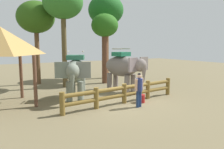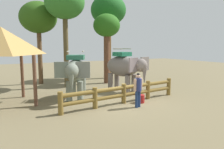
{
  "view_description": "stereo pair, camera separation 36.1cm",
  "coord_description": "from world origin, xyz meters",
  "px_view_note": "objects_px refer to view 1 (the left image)",
  "views": [
    {
      "loc": [
        -6.39,
        -9.29,
        3.08
      ],
      "look_at": [
        0.0,
        1.47,
        1.4
      ],
      "focal_mm": 35.08,
      "sensor_mm": 36.0,
      "label": 1
    },
    {
      "loc": [
        -6.08,
        -9.47,
        3.08
      ],
      "look_at": [
        0.0,
        1.47,
        1.4
      ],
      "focal_mm": 35.08,
      "sensor_mm": 36.0,
      "label": 2
    }
  ],
  "objects_px": {
    "tree_far_left": "(36,18)",
    "feed_bucket": "(141,99)",
    "thatched_shelter": "(1,42)",
    "tree_far_right": "(106,12)",
    "elephant_center": "(124,67)",
    "tree_deep_back": "(63,3)",
    "tree_back_center": "(105,29)",
    "tourist_woman_in_black": "(139,88)",
    "log_fence": "(124,92)",
    "elephant_near_left": "(76,72)"
  },
  "relations": [
    {
      "from": "feed_bucket",
      "to": "tree_far_right",
      "type": "bearing_deg",
      "value": 72.7
    },
    {
      "from": "tourist_woman_in_black",
      "to": "tree_deep_back",
      "type": "height_order",
      "value": "tree_deep_back"
    },
    {
      "from": "log_fence",
      "to": "thatched_shelter",
      "type": "height_order",
      "value": "thatched_shelter"
    },
    {
      "from": "feed_bucket",
      "to": "elephant_center",
      "type": "bearing_deg",
      "value": 74.18
    },
    {
      "from": "tree_back_center",
      "to": "tree_far_right",
      "type": "relative_size",
      "value": 0.73
    },
    {
      "from": "tree_far_left",
      "to": "elephant_near_left",
      "type": "bearing_deg",
      "value": -83.31
    },
    {
      "from": "tree_back_center",
      "to": "tree_deep_back",
      "type": "bearing_deg",
      "value": 179.08
    },
    {
      "from": "tourist_woman_in_black",
      "to": "tree_far_right",
      "type": "xyz_separation_m",
      "value": [
        3.36,
        9.38,
        5.09
      ]
    },
    {
      "from": "elephant_near_left",
      "to": "thatched_shelter",
      "type": "distance_m",
      "value": 4.07
    },
    {
      "from": "log_fence",
      "to": "elephant_near_left",
      "type": "height_order",
      "value": "elephant_near_left"
    },
    {
      "from": "tree_far_right",
      "to": "elephant_near_left",
      "type": "bearing_deg",
      "value": -131.19
    },
    {
      "from": "tourist_woman_in_black",
      "to": "thatched_shelter",
      "type": "xyz_separation_m",
      "value": [
        -5.75,
        3.75,
        2.25
      ]
    },
    {
      "from": "elephant_near_left",
      "to": "tree_far_left",
      "type": "relative_size",
      "value": 0.5
    },
    {
      "from": "tourist_woman_in_black",
      "to": "tree_back_center",
      "type": "distance_m",
      "value": 8.06
    },
    {
      "from": "thatched_shelter",
      "to": "tree_far_right",
      "type": "distance_m",
      "value": 11.08
    },
    {
      "from": "tree_far_left",
      "to": "tree_far_right",
      "type": "relative_size",
      "value": 0.85
    },
    {
      "from": "tree_far_left",
      "to": "feed_bucket",
      "type": "xyz_separation_m",
      "value": [
        3.48,
        -8.73,
        -4.93
      ]
    },
    {
      "from": "elephant_near_left",
      "to": "tree_far_left",
      "type": "xyz_separation_m",
      "value": [
        -0.73,
        6.24,
        3.6
      ]
    },
    {
      "from": "log_fence",
      "to": "tree_far_left",
      "type": "distance_m",
      "value": 9.89
    },
    {
      "from": "tree_far_left",
      "to": "tourist_woman_in_black",
      "type": "bearing_deg",
      "value": -73.16
    },
    {
      "from": "tree_far_left",
      "to": "tree_far_right",
      "type": "xyz_separation_m",
      "value": [
        6.2,
        0.01,
        0.93
      ]
    },
    {
      "from": "thatched_shelter",
      "to": "tree_far_left",
      "type": "distance_m",
      "value": 6.62
    },
    {
      "from": "elephant_near_left",
      "to": "tree_back_center",
      "type": "distance_m",
      "value": 6.31
    },
    {
      "from": "thatched_shelter",
      "to": "log_fence",
      "type": "bearing_deg",
      "value": -26.46
    },
    {
      "from": "log_fence",
      "to": "thatched_shelter",
      "type": "bearing_deg",
      "value": 153.54
    },
    {
      "from": "log_fence",
      "to": "elephant_near_left",
      "type": "distance_m",
      "value": 3.02
    },
    {
      "from": "tourist_woman_in_black",
      "to": "tree_far_left",
      "type": "relative_size",
      "value": 0.27
    },
    {
      "from": "elephant_center",
      "to": "tree_far_right",
      "type": "xyz_separation_m",
      "value": [
        1.89,
        5.79,
        4.47
      ]
    },
    {
      "from": "tourist_woman_in_black",
      "to": "tree_far_right",
      "type": "bearing_deg",
      "value": 70.29
    },
    {
      "from": "thatched_shelter",
      "to": "feed_bucket",
      "type": "xyz_separation_m",
      "value": [
        6.39,
        -3.1,
        -3.03
      ]
    },
    {
      "from": "tree_far_right",
      "to": "feed_bucket",
      "type": "relative_size",
      "value": 17.54
    },
    {
      "from": "tree_back_center",
      "to": "tree_deep_back",
      "type": "xyz_separation_m",
      "value": [
        -3.35,
        0.05,
        1.64
      ]
    },
    {
      "from": "tourist_woman_in_black",
      "to": "thatched_shelter",
      "type": "relative_size",
      "value": 0.43
    },
    {
      "from": "tree_far_left",
      "to": "tree_back_center",
      "type": "height_order",
      "value": "tree_far_left"
    },
    {
      "from": "tree_far_left",
      "to": "feed_bucket",
      "type": "height_order",
      "value": "tree_far_left"
    },
    {
      "from": "thatched_shelter",
      "to": "elephant_near_left",
      "type": "bearing_deg",
      "value": -9.5
    },
    {
      "from": "tree_deep_back",
      "to": "log_fence",
      "type": "bearing_deg",
      "value": -78.97
    },
    {
      "from": "elephant_center",
      "to": "thatched_shelter",
      "type": "distance_m",
      "value": 7.41
    },
    {
      "from": "tourist_woman_in_black",
      "to": "tree_far_left",
      "type": "height_order",
      "value": "tree_far_left"
    },
    {
      "from": "tree_far_left",
      "to": "tree_back_center",
      "type": "bearing_deg",
      "value": -25.91
    },
    {
      "from": "elephant_near_left",
      "to": "elephant_center",
      "type": "bearing_deg",
      "value": 7.27
    },
    {
      "from": "tree_back_center",
      "to": "tree_deep_back",
      "type": "distance_m",
      "value": 3.73
    },
    {
      "from": "tree_far_left",
      "to": "log_fence",
      "type": "bearing_deg",
      "value": -72.61
    },
    {
      "from": "elephant_near_left",
      "to": "tourist_woman_in_black",
      "type": "xyz_separation_m",
      "value": [
        2.11,
        -3.14,
        -0.56
      ]
    },
    {
      "from": "tree_deep_back",
      "to": "tree_back_center",
      "type": "bearing_deg",
      "value": -0.92
    },
    {
      "from": "log_fence",
      "to": "feed_bucket",
      "type": "height_order",
      "value": "log_fence"
    },
    {
      "from": "tourist_woman_in_black",
      "to": "log_fence",
      "type": "bearing_deg",
      "value": 102.07
    },
    {
      "from": "feed_bucket",
      "to": "tree_far_left",
      "type": "bearing_deg",
      "value": 111.73
    },
    {
      "from": "thatched_shelter",
      "to": "elephant_center",
      "type": "bearing_deg",
      "value": -1.21
    },
    {
      "from": "log_fence",
      "to": "feed_bucket",
      "type": "bearing_deg",
      "value": -21.99
    }
  ]
}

